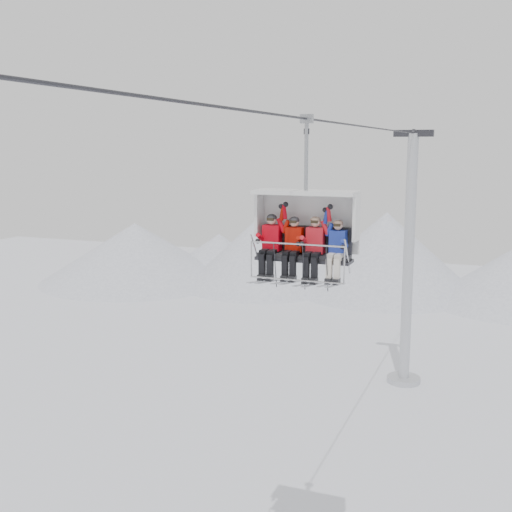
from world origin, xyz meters
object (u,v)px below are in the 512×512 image
(lift_tower_right, at_px, (408,278))
(skier_far_right, at_px, (337,248))
(skier_far_left, at_px, (271,243))
(skier_center_left, at_px, (293,245))
(chairlift_carrier, at_px, (307,224))
(skier_center_right, at_px, (314,246))

(lift_tower_right, height_order, skier_far_right, lift_tower_right)
(lift_tower_right, bearing_deg, skier_far_left, -92.60)
(skier_far_right, bearing_deg, skier_far_left, 179.68)
(skier_center_left, bearing_deg, chairlift_carrier, 50.39)
(skier_far_right, bearing_deg, skier_center_right, 179.22)
(skier_center_left, relative_size, skier_far_right, 1.00)
(chairlift_carrier, relative_size, skier_far_right, 2.36)
(chairlift_carrier, height_order, skier_center_right, chairlift_carrier)
(skier_far_left, distance_m, skier_center_left, 0.60)
(lift_tower_right, distance_m, skier_center_left, 19.33)
(skier_center_left, distance_m, skier_far_right, 1.11)
(chairlift_carrier, relative_size, skier_far_left, 2.30)
(lift_tower_right, relative_size, skier_far_left, 7.78)
(chairlift_carrier, height_order, skier_far_left, chairlift_carrier)
(lift_tower_right, xyz_separation_m, chairlift_carrier, (0.00, -18.50, 4.94))
(skier_center_left, height_order, skier_far_right, skier_center_left)
(chairlift_carrier, bearing_deg, lift_tower_right, 90.00)
(skier_far_left, bearing_deg, skier_far_right, -0.32)
(skier_center_left, xyz_separation_m, skier_center_right, (0.54, 0.00, 0.01))
(lift_tower_right, bearing_deg, skier_center_left, -90.78)
(chairlift_carrier, relative_size, skier_center_right, 2.33)
(skier_far_left, bearing_deg, chairlift_carrier, 19.55)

